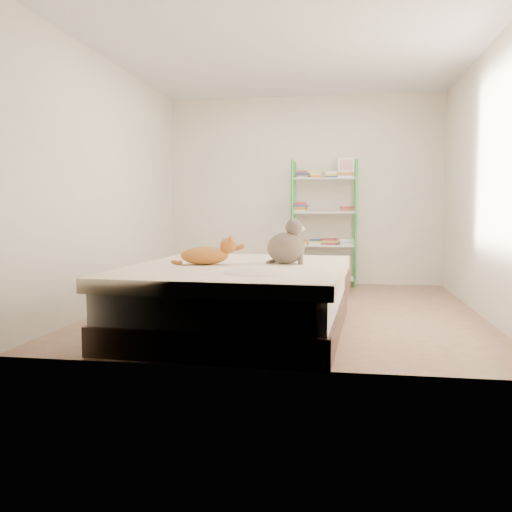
% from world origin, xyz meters
% --- Properties ---
extents(room, '(3.81, 4.21, 2.61)m').
position_xyz_m(room, '(0.00, 0.00, 1.30)').
color(room, tan).
rests_on(room, ground).
extents(bed, '(1.90, 2.32, 0.57)m').
position_xyz_m(bed, '(-0.33, -1.00, 0.28)').
color(bed, '#4E3B2F').
rests_on(bed, ground).
extents(orange_cat, '(0.53, 0.36, 0.20)m').
position_xyz_m(orange_cat, '(-0.63, -1.02, 0.67)').
color(orange_cat, orange).
rests_on(orange_cat, bed).
extents(grey_cat, '(0.38, 0.33, 0.40)m').
position_xyz_m(grey_cat, '(0.06, -0.85, 0.77)').
color(grey_cat, brown).
rests_on(grey_cat, bed).
extents(shelf_unit, '(0.88, 0.36, 1.74)m').
position_xyz_m(shelf_unit, '(0.31, 1.88, 0.89)').
color(shelf_unit, green).
rests_on(shelf_unit, ground).
extents(cardboard_box, '(0.60, 0.59, 0.43)m').
position_xyz_m(cardboard_box, '(0.36, 1.07, 0.19)').
color(cardboard_box, '#9B7759').
rests_on(cardboard_box, ground).
extents(white_bin, '(0.40, 0.36, 0.41)m').
position_xyz_m(white_bin, '(-1.23, 1.63, 0.21)').
color(white_bin, beige).
rests_on(white_bin, ground).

